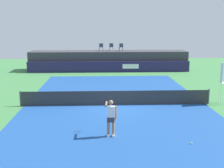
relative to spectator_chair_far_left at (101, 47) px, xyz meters
name	(u,v)px	position (x,y,z in m)	size (l,w,h in m)	color
ground_plane	(114,94)	(0.85, -12.26, -2.69)	(48.00, 48.00, 0.00)	#3D7A42
court_inner	(116,105)	(0.85, -15.26, -2.69)	(12.00, 22.00, 0.00)	#1C478C
sponsor_wall	(109,67)	(0.86, -1.76, -2.09)	(18.00, 0.22, 1.20)	#231E4C
spectator_platform	(108,60)	(0.85, 0.04, -1.59)	(18.00, 2.80, 2.20)	#38383D
spectator_chair_far_left	(101,47)	(0.00, 0.00, 0.00)	(0.45, 0.45, 0.89)	#2D3D56
spectator_chair_left	(111,47)	(1.18, 0.12, 0.00)	(0.46, 0.46, 0.89)	#2D3D56
spectator_chair_center	(121,47)	(2.30, -0.16, 0.00)	(0.47, 0.47, 0.89)	#2D3D56
umpire_chair	(223,80)	(7.92, -15.25, -1.11)	(0.48, 0.48, 2.76)	white
tennis_net	(116,98)	(0.85, -15.26, -2.22)	(12.40, 0.02, 0.95)	#2D2D2D
net_post_near	(20,98)	(-5.35, -15.26, -2.19)	(0.10, 0.10, 1.00)	#4C4C51
net_post_far	(209,97)	(7.05, -15.26, -2.19)	(0.10, 0.10, 1.00)	#4C4C51
tennis_player	(111,117)	(0.31, -20.76, -1.73)	(0.61, 1.17, 1.77)	white
tennis_ball	(191,143)	(3.84, -21.88, -2.66)	(0.07, 0.07, 0.07)	#D8EA33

